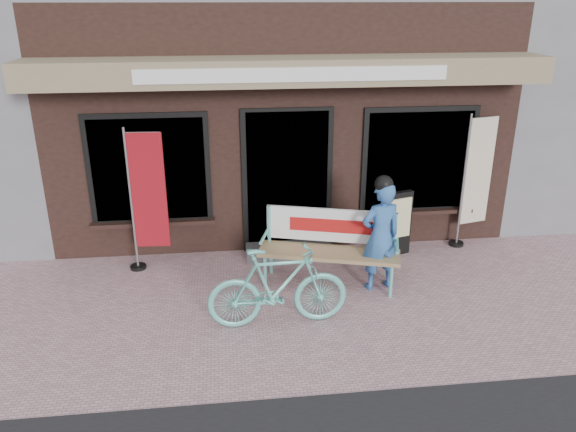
{
  "coord_description": "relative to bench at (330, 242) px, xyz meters",
  "views": [
    {
      "loc": [
        -0.93,
        -5.94,
        3.68
      ],
      "look_at": [
        -0.14,
        0.7,
        1.05
      ],
      "focal_mm": 35.0,
      "sensor_mm": 36.0,
      "label": 1
    }
  ],
  "objects": [
    {
      "name": "nobori_cream",
      "position": [
        2.43,
        1.0,
        0.48
      ],
      "size": [
        0.62,
        0.28,
        2.09
      ],
      "rotation": [
        0.0,
        0.0,
        0.25
      ],
      "color": "gray",
      "rests_on": "ground"
    },
    {
      "name": "bench",
      "position": [
        0.0,
        0.0,
        0.0
      ],
      "size": [
        1.93,
        0.98,
        1.02
      ],
      "rotation": [
        0.0,
        0.0,
        -0.29
      ],
      "color": "#63C2B5",
      "rests_on": "ground"
    },
    {
      "name": "bicycle",
      "position": [
        -0.81,
        -1.0,
        -0.1
      ],
      "size": [
        1.69,
        0.54,
        1.0
      ],
      "primitive_type": "imported",
      "rotation": [
        0.0,
        0.0,
        1.61
      ],
      "color": "#63C2B5",
      "rests_on": "ground"
    },
    {
      "name": "ground",
      "position": [
        -0.44,
        -0.84,
        -0.6
      ],
      "size": [
        70.0,
        70.0,
        0.0
      ],
      "primitive_type": "plane",
      "color": "#BF929B",
      "rests_on": "ground"
    },
    {
      "name": "menu_stand",
      "position": [
        1.14,
        0.72,
        -0.08
      ],
      "size": [
        0.51,
        0.24,
        1.0
      ],
      "rotation": [
        0.0,
        0.0,
        0.3
      ],
      "color": "black",
      "rests_on": "ground"
    },
    {
      "name": "storefront",
      "position": [
        -0.44,
        4.12,
        2.39
      ],
      "size": [
        7.0,
        6.77,
        6.0
      ],
      "color": "black",
      "rests_on": "ground"
    },
    {
      "name": "person",
      "position": [
        0.62,
        -0.24,
        0.18
      ],
      "size": [
        0.6,
        0.46,
        1.58
      ],
      "rotation": [
        0.0,
        0.0,
        0.2
      ],
      "color": "#3162A9",
      "rests_on": "ground"
    },
    {
      "name": "nobori_red",
      "position": [
        -2.46,
        0.69,
        0.47
      ],
      "size": [
        0.61,
        0.24,
        2.07
      ],
      "rotation": [
        0.0,
        0.0,
        -0.06
      ],
      "color": "gray",
      "rests_on": "ground"
    }
  ]
}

